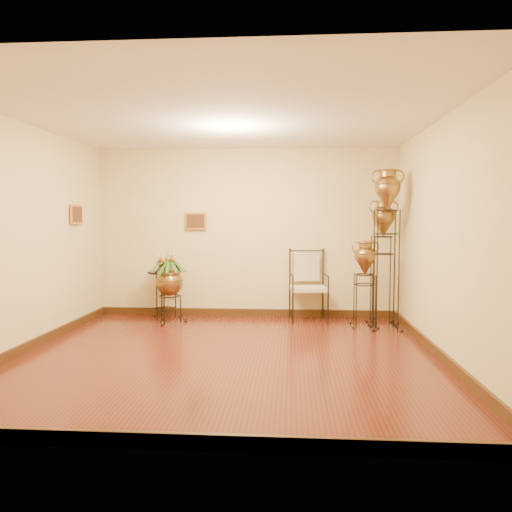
# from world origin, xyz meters

# --- Properties ---
(ground) EXTENTS (5.00, 5.00, 0.00)m
(ground) POSITION_xyz_m (0.00, 0.00, 0.00)
(ground) COLOR #5C1E16
(ground) RESTS_ON ground
(room_shell) EXTENTS (5.02, 5.02, 2.81)m
(room_shell) POSITION_xyz_m (-0.01, 0.01, 1.73)
(room_shell) COLOR beige
(room_shell) RESTS_ON ground
(amphora_tall) EXTENTS (0.51, 0.51, 2.38)m
(amphora_tall) POSITION_xyz_m (2.15, 1.60, 1.21)
(amphora_tall) COLOR black
(amphora_tall) RESTS_ON ground
(amphora_mid) EXTENTS (0.54, 0.54, 1.94)m
(amphora_mid) POSITION_xyz_m (2.15, 1.89, 0.98)
(amphora_mid) COLOR black
(amphora_mid) RESTS_ON ground
(amphora_short) EXTENTS (0.51, 0.51, 1.32)m
(amphora_short) POSITION_xyz_m (1.87, 1.78, 0.66)
(amphora_short) COLOR black
(amphora_short) RESTS_ON ground
(planter_urn) EXTENTS (0.72, 0.72, 1.24)m
(planter_urn) POSITION_xyz_m (-1.15, 1.82, 0.69)
(planter_urn) COLOR black
(planter_urn) RESTS_ON ground
(armchair) EXTENTS (0.69, 0.65, 1.13)m
(armchair) POSITION_xyz_m (1.03, 2.15, 0.57)
(armchair) COLOR black
(armchair) RESTS_ON ground
(side_table) EXTENTS (0.69, 0.69, 0.99)m
(side_table) POSITION_xyz_m (-1.32, 2.15, 0.41)
(side_table) COLOR black
(side_table) RESTS_ON ground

